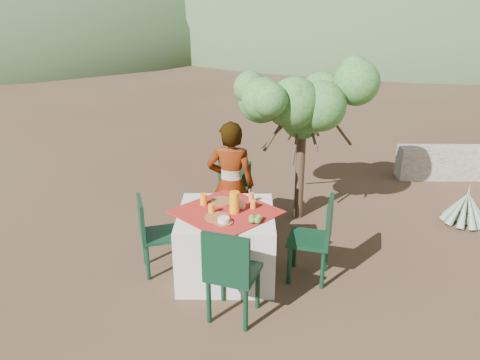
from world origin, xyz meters
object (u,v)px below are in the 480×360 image
chair_left (153,231)px  juice_pitcher (234,202)px  chair_right (317,236)px  person (231,185)px  shrub_tree (307,110)px  chair_far (232,194)px  table (226,243)px  agave (466,208)px  chair_near (230,271)px

chair_left → juice_pitcher: 0.99m
chair_right → person: person is taller
person → shrub_tree: (0.98, 0.82, 0.73)m
chair_far → chair_right: bearing=-32.3°
chair_left → chair_right: 1.79m
person → juice_pitcher: (0.06, -0.72, 0.09)m
table → shrub_tree: size_ratio=0.68×
chair_far → agave: 3.19m
table → juice_pitcher: size_ratio=5.55×
shrub_tree → juice_pitcher: 1.90m
chair_near → agave: size_ratio=1.50×
agave → juice_pitcher: juice_pitcher is taller
chair_right → chair_far: bearing=-125.6°
chair_far → chair_right: chair_right is taller
chair_near → shrub_tree: 2.70m
shrub_tree → juice_pitcher: size_ratio=8.20×
chair_far → person: bearing=-72.1°
chair_far → chair_near: chair_near is taller
chair_right → juice_pitcher: size_ratio=4.04×
agave → juice_pitcher: (-3.10, -1.31, 0.66)m
table → agave: table is taller
chair_near → juice_pitcher: 0.86m
person → agave: 3.27m
chair_right → chair_near: bearing=-36.5°
chair_left → chair_right: chair_right is taller
table → shrub_tree: (1.01, 1.51, 1.14)m
chair_left → person: 1.10m
chair_near → agave: (3.12, 2.10, -0.32)m
juice_pitcher → chair_far: bearing=93.4°
person → chair_right: bearing=147.5°
chair_left → agave: 4.20m
person → chair_left: bearing=44.9°
chair_far → chair_right: 1.47m
table → chair_left: 0.82m
agave → person: bearing=-169.4°
chair_far → agave: (3.17, 0.25, -0.31)m
table → chair_far: bearing=88.3°
chair_right → agave: size_ratio=1.46×
chair_far → person: person is taller
person → agave: bearing=-162.1°
chair_near → person: (-0.04, 1.51, 0.24)m
person → agave: (3.16, 0.59, -0.57)m
chair_far → shrub_tree: size_ratio=0.49×
person → juice_pitcher: bearing=102.2°
shrub_tree → agave: bearing=-6.0°
chair_right → juice_pitcher: 0.95m
chair_left → agave: bearing=-90.0°
person → agave: person is taller
chair_near → chair_right: bearing=-122.2°
shrub_tree → agave: shrub_tree is taller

